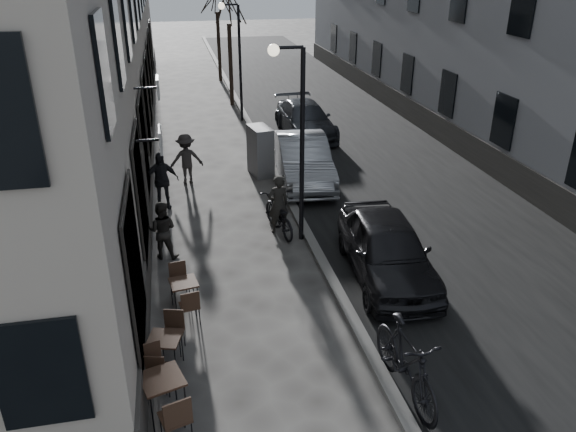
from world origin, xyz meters
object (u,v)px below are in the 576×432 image
object	(u,v)px
bistro_set_a	(163,393)
bicycle	(278,215)
bistro_set_b	(166,350)
pedestrian_mid	(186,159)
moped	(406,362)
car_mid	(303,160)
streetlamp_far	(236,50)
pedestrian_near	(162,230)
bistro_set_c	(184,293)
tree_near	(228,7)
utility_cabinet	(260,151)
car_far	(305,119)
streetlamp_near	(296,125)
pedestrian_far	(161,181)
car_near	(387,249)

from	to	relation	value
bistro_set_a	bicycle	bearing A→B (deg)	46.66
bistro_set_b	pedestrian_mid	size ratio (longest dim) A/B	0.87
moped	car_mid	bearing A→B (deg)	82.73
bistro_set_a	car_mid	world-z (taller)	car_mid
streetlamp_far	bistro_set_a	xyz separation A→B (m)	(-3.47, -17.76, -2.67)
pedestrian_mid	bicycle	bearing A→B (deg)	113.63
car_mid	bistro_set_a	bearing A→B (deg)	-110.38
streetlamp_far	car_mid	size ratio (longest dim) A/B	1.10
bistro_set_b	pedestrian_near	world-z (taller)	pedestrian_near
bicycle	bistro_set_c	bearing A→B (deg)	40.08
tree_near	car_mid	size ratio (longest dim) A/B	1.24
bistro_set_a	bistro_set_b	world-z (taller)	bistro_set_a
bistro_set_a	utility_cabinet	xyz separation A→B (m)	(3.37, 10.80, 0.35)
streetlamp_far	car_far	size ratio (longest dim) A/B	1.10
streetlamp_near	pedestrian_far	world-z (taller)	streetlamp_near
streetlamp_far	bicycle	size ratio (longest dim) A/B	2.66
car_near	car_mid	distance (m)	6.39
streetlamp_near	pedestrian_far	size ratio (longest dim) A/B	2.91
bistro_set_a	streetlamp_far	bearing A→B (deg)	61.96
bistro_set_a	moped	xyz separation A→B (m)	(4.06, -0.30, 0.20)
bistro_set_a	pedestrian_near	world-z (taller)	pedestrian_near
bistro_set_a	moped	world-z (taller)	moped
bicycle	pedestrian_far	bearing A→B (deg)	-47.11
streetlamp_far	pedestrian_far	xyz separation A→B (m)	(-3.43, -9.17, -2.28)
bistro_set_b	pedestrian_mid	xyz separation A→B (m)	(0.81, 9.30, 0.41)
pedestrian_mid	tree_near	bearing A→B (deg)	-109.45
pedestrian_far	car_mid	distance (m)	4.77
tree_near	bistro_set_c	bearing A→B (deg)	-99.88
moped	pedestrian_mid	bearing A→B (deg)	102.55
pedestrian_near	pedestrian_far	world-z (taller)	pedestrian_far
streetlamp_far	pedestrian_far	distance (m)	10.05
streetlamp_near	car_mid	distance (m)	4.89
car_mid	pedestrian_far	bearing A→B (deg)	-159.80
moped	streetlamp_near	bearing A→B (deg)	91.57
bistro_set_c	pedestrian_mid	xyz separation A→B (m)	(0.40, 7.43, 0.42)
streetlamp_far	bicycle	xyz separation A→B (m)	(-0.35, -11.46, -2.66)
bistro_set_b	bicycle	bearing A→B (deg)	74.78
moped	tree_near	bearing A→B (deg)	87.42
pedestrian_mid	pedestrian_near	bearing A→B (deg)	75.93
bistro_set_a	pedestrian_far	bearing A→B (deg)	72.75
streetlamp_near	utility_cabinet	bearing A→B (deg)	91.13
streetlamp_near	car_mid	xyz separation A→B (m)	(1.17, 4.09, -2.40)
bistro_set_b	streetlamp_near	bearing A→B (deg)	69.01
pedestrian_far	car_near	bearing A→B (deg)	-52.56
streetlamp_near	tree_near	distance (m)	15.08
moped	pedestrian_near	bearing A→B (deg)	120.70
car_far	streetlamp_far	bearing A→B (deg)	129.69
bistro_set_b	moped	bearing A→B (deg)	-4.48
streetlamp_far	tree_near	world-z (taller)	tree_near
bicycle	moped	bearing A→B (deg)	87.57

